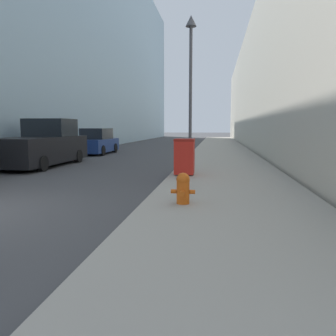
# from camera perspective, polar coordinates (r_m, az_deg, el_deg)

# --- Properties ---
(sidewalk_right) EXTENTS (3.97, 60.00, 0.15)m
(sidewalk_right) POSITION_cam_1_polar(r_m,az_deg,el_deg) (23.72, 9.39, 2.96)
(sidewalk_right) COLOR #9E998E
(sidewalk_right) RESTS_ON ground
(building_left_glass) EXTENTS (12.00, 60.00, 20.68)m
(building_left_glass) POSITION_cam_1_polar(r_m,az_deg,el_deg) (36.43, -18.89, 20.39)
(building_left_glass) COLOR #99B7C6
(building_left_glass) RESTS_ON ground
(building_right_stone) EXTENTS (12.00, 60.00, 10.45)m
(building_right_stone) POSITION_cam_1_polar(r_m,az_deg,el_deg) (32.96, 23.90, 12.57)
(building_right_stone) COLOR beige
(building_right_stone) RESTS_ON ground
(fire_hydrant) EXTENTS (0.51, 0.40, 0.66)m
(fire_hydrant) POSITION_cam_1_polar(r_m,az_deg,el_deg) (6.95, 2.63, -3.42)
(fire_hydrant) COLOR #D15614
(fire_hydrant) RESTS_ON sidewalk_right
(trash_bin) EXTENTS (0.67, 0.71, 1.23)m
(trash_bin) POSITION_cam_1_polar(r_m,az_deg,el_deg) (11.17, 2.88, 2.05)
(trash_bin) COLOR red
(trash_bin) RESTS_ON sidewalk_right
(lamppost) EXTENTS (0.43, 0.43, 5.94)m
(lamppost) POSITION_cam_1_polar(r_m,az_deg,el_deg) (13.57, 3.97, 16.60)
(lamppost) COLOR #4C4C51
(lamppost) RESTS_ON sidewalk_right
(pickup_truck) EXTENTS (2.27, 5.54, 2.16)m
(pickup_truck) POSITION_cam_1_polar(r_m,az_deg,el_deg) (16.11, -21.02, 3.62)
(pickup_truck) COLOR black
(pickup_truck) RESTS_ON ground
(parked_sedan_near) EXTENTS (1.83, 4.19, 1.68)m
(parked_sedan_near) POSITION_cam_1_polar(r_m,az_deg,el_deg) (22.18, -12.27, 4.39)
(parked_sedan_near) COLOR navy
(parked_sedan_near) RESTS_ON ground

